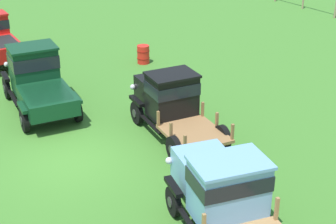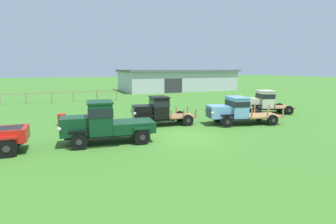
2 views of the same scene
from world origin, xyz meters
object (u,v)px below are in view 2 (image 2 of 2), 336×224
(farm_shed, at_px, (177,80))
(vintage_truck_back_of_row, at_px, (263,101))
(vintage_truck_midrow_center, at_px, (157,110))
(oil_drum_beside_row, at_px, (62,120))
(vintage_truck_second_in_line, at_px, (105,122))
(vintage_truck_far_side, at_px, (235,110))

(farm_shed, relative_size, vintage_truck_back_of_row, 4.30)
(vintage_truck_midrow_center, xyz_separation_m, oil_drum_beside_row, (-6.29, 2.69, -0.67))
(vintage_truck_second_in_line, xyz_separation_m, vintage_truck_back_of_row, (14.91, 3.99, -0.05))
(vintage_truck_far_side, bearing_deg, oil_drum_beside_row, 158.36)
(vintage_truck_far_side, bearing_deg, vintage_truck_second_in_line, -173.02)
(oil_drum_beside_row, bearing_deg, vintage_truck_midrow_center, -23.13)
(vintage_truck_back_of_row, distance_m, oil_drum_beside_row, 17.05)
(vintage_truck_midrow_center, distance_m, vintage_truck_far_side, 5.71)
(vintage_truck_midrow_center, bearing_deg, farm_shed, 61.55)
(vintage_truck_far_side, distance_m, oil_drum_beside_row, 12.57)
(farm_shed, bearing_deg, vintage_truck_far_side, -107.99)
(vintage_truck_second_in_line, distance_m, vintage_truck_far_side, 9.71)
(vintage_truck_back_of_row, bearing_deg, vintage_truck_far_side, -151.97)
(farm_shed, relative_size, vintage_truck_midrow_center, 4.48)
(farm_shed, bearing_deg, oil_drum_beside_row, -130.45)
(vintage_truck_second_in_line, relative_size, vintage_truck_far_side, 0.90)
(vintage_truck_second_in_line, height_order, oil_drum_beside_row, vintage_truck_second_in_line)
(vintage_truck_second_in_line, relative_size, vintage_truck_midrow_center, 1.10)
(vintage_truck_second_in_line, height_order, vintage_truck_back_of_row, vintage_truck_second_in_line)
(vintage_truck_far_side, height_order, oil_drum_beside_row, vintage_truck_far_side)
(vintage_truck_second_in_line, bearing_deg, farm_shed, 57.97)
(farm_shed, xyz_separation_m, vintage_truck_back_of_row, (-4.33, -26.76, -0.85))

